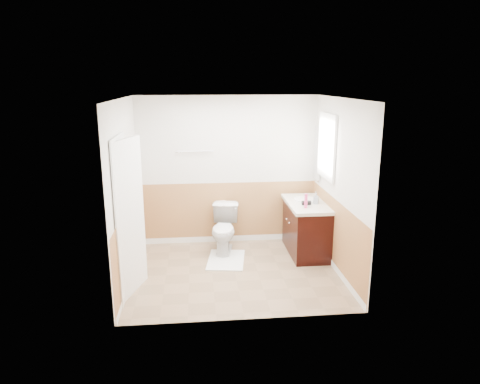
{
  "coord_description": "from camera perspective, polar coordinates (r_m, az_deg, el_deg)",
  "views": [
    {
      "loc": [
        -0.52,
        -5.85,
        2.73
      ],
      "look_at": [
        0.1,
        0.25,
        1.15
      ],
      "focal_mm": 32.51,
      "sensor_mm": 36.0,
      "label": 1
    }
  ],
  "objects": [
    {
      "name": "vanity_cabinet",
      "position": [
        7.11,
        8.67,
        -4.85
      ],
      "size": [
        0.55,
        1.1,
        0.8
      ],
      "primitive_type": "cube",
      "color": "black",
      "rests_on": "floor"
    },
    {
      "name": "hair_dryer_body",
      "position": [
        6.82,
        8.71,
        -1.41
      ],
      "size": [
        0.14,
        0.07,
        0.07
      ],
      "primitive_type": "cylinder",
      "rotation": [
        0.0,
        1.57,
        0.0
      ],
      "color": "black",
      "rests_on": "countertop"
    },
    {
      "name": "wainscot_back",
      "position": [
        7.49,
        -1.56,
        -2.86
      ],
      "size": [
        3.0,
        0.0,
        3.0
      ],
      "primitive_type": "plane",
      "rotation": [
        1.57,
        0.0,
        0.0
      ],
      "color": "#A46F41",
      "rests_on": "floor"
    },
    {
      "name": "wainscot_left",
      "position": [
        6.33,
        -14.31,
        -6.63
      ],
      "size": [
        0.0,
        2.6,
        2.6
      ],
      "primitive_type": "plane",
      "rotation": [
        1.57,
        0.0,
        1.57
      ],
      "color": "#A46F41",
      "rests_on": "floor"
    },
    {
      "name": "toilet",
      "position": [
        7.08,
        -2.08,
        -4.93
      ],
      "size": [
        0.53,
        0.8,
        0.76
      ],
      "primitive_type": "imported",
      "rotation": [
        0.0,
        0.0,
        -0.15
      ],
      "color": "white",
      "rests_on": "floor"
    },
    {
      "name": "hair_dryer_handle",
      "position": [
        6.82,
        8.47,
        -1.67
      ],
      "size": [
        0.03,
        0.03,
        0.07
      ],
      "primitive_type": "cylinder",
      "color": "black",
      "rests_on": "countertop"
    },
    {
      "name": "wall_left",
      "position": [
        6.11,
        -14.85,
        -0.05
      ],
      "size": [
        0.0,
        3.0,
        3.0
      ],
      "primitive_type": "plane",
      "rotation": [
        1.57,
        0.0,
        1.57
      ],
      "color": "silver",
      "rests_on": "floor"
    },
    {
      "name": "door_knob",
      "position": [
        6.05,
        -13.35,
        -3.05
      ],
      "size": [
        0.06,
        0.06,
        0.06
      ],
      "primitive_type": "sphere",
      "color": "silver",
      "rests_on": "door"
    },
    {
      "name": "bath_mat",
      "position": [
        6.86,
        -1.84,
        -8.9
      ],
      "size": [
        0.66,
        0.87,
        0.02
      ],
      "primitive_type": "cube",
      "rotation": [
        0.0,
        0.0,
        -0.15
      ],
      "color": "white",
      "rests_on": "floor"
    },
    {
      "name": "wall_right",
      "position": [
        6.36,
        12.88,
        0.63
      ],
      "size": [
        0.0,
        3.0,
        3.0
      ],
      "primitive_type": "plane",
      "rotation": [
        1.57,
        0.0,
        -1.57
      ],
      "color": "silver",
      "rests_on": "floor"
    },
    {
      "name": "floor",
      "position": [
        6.47,
        -0.67,
        -10.49
      ],
      "size": [
        3.0,
        3.0,
        0.0
      ],
      "primitive_type": "plane",
      "color": "#8C7051",
      "rests_on": "ground"
    },
    {
      "name": "tp_sheet",
      "position": [
        7.4,
        -2.3,
        -2.36
      ],
      "size": [
        0.1,
        0.01,
        0.16
      ],
      "primitive_type": "cube",
      "color": "white",
      "rests_on": "tp_roll"
    },
    {
      "name": "vanity_knob_right",
      "position": [
        7.09,
        6.16,
        -3.55
      ],
      "size": [
        0.03,
        0.03,
        0.03
      ],
      "primitive_type": "sphere",
      "color": "#B5B4BB",
      "rests_on": "vanity_cabinet"
    },
    {
      "name": "wall_front",
      "position": [
        4.81,
        0.67,
        -3.47
      ],
      "size": [
        3.0,
        0.0,
        3.0
      ],
      "primitive_type": "plane",
      "rotation": [
        -1.57,
        0.0,
        0.0
      ],
      "color": "silver",
      "rests_on": "floor"
    },
    {
      "name": "ceiling",
      "position": [
        5.87,
        -0.74,
        12.21
      ],
      "size": [
        3.0,
        3.0,
        0.0
      ],
      "primitive_type": "plane",
      "rotation": [
        3.14,
        0.0,
        0.0
      ],
      "color": "white",
      "rests_on": "floor"
    },
    {
      "name": "window_frame",
      "position": [
        6.81,
        11.32,
        5.9
      ],
      "size": [
        0.04,
        0.8,
        1.0
      ],
      "primitive_type": "cube",
      "color": "white",
      "rests_on": "wall_right"
    },
    {
      "name": "wainscot_front",
      "position": [
        5.1,
        0.63,
        -11.46
      ],
      "size": [
        3.0,
        0.0,
        3.0
      ],
      "primitive_type": "plane",
      "rotation": [
        -1.57,
        0.0,
        0.0
      ],
      "color": "#A46F41",
      "rests_on": "floor"
    },
    {
      "name": "door_frame",
      "position": [
        5.74,
        -15.15,
        -3.29
      ],
      "size": [
        0.02,
        0.92,
        2.1
      ],
      "primitive_type": "cube",
      "color": "white",
      "rests_on": "wall_left"
    },
    {
      "name": "tp_roll",
      "position": [
        7.37,
        -2.31,
        -1.54
      ],
      "size": [
        0.1,
        0.11,
        0.11
      ],
      "primitive_type": "cylinder",
      "rotation": [
        0.0,
        1.57,
        0.0
      ],
      "color": "white",
      "rests_on": "tp_holder_bar"
    },
    {
      "name": "lotion_bottle",
      "position": [
        6.64,
        8.65,
        -1.17
      ],
      "size": [
        0.05,
        0.05,
        0.22
      ],
      "primitive_type": "cylinder",
      "color": "#E43B7D",
      "rests_on": "countertop"
    },
    {
      "name": "vanity_knob_left",
      "position": [
        6.9,
        6.5,
        -4.06
      ],
      "size": [
        0.03,
        0.03,
        0.03
      ],
      "primitive_type": "sphere",
      "color": "silver",
      "rests_on": "vanity_cabinet"
    },
    {
      "name": "wainscot_right",
      "position": [
        6.57,
        12.42,
        -5.73
      ],
      "size": [
        0.0,
        2.6,
        2.6
      ],
      "primitive_type": "plane",
      "rotation": [
        1.57,
        0.0,
        -1.57
      ],
      "color": "#A46F41",
      "rests_on": "floor"
    },
    {
      "name": "door",
      "position": [
        5.73,
        -14.39,
        -3.38
      ],
      "size": [
        0.29,
        0.78,
        2.04
      ],
      "primitive_type": "cube",
      "rotation": [
        0.0,
        0.0,
        -0.31
      ],
      "color": "white",
      "rests_on": "wall_left"
    },
    {
      "name": "countertop",
      "position": [
        6.98,
        8.72,
        -1.56
      ],
      "size": [
        0.6,
        1.15,
        0.05
      ],
      "primitive_type": "cube",
      "color": "silver",
      "rests_on": "vanity_cabinet"
    },
    {
      "name": "soap_dispenser",
      "position": [
        6.91,
        9.96,
        -0.82
      ],
      "size": [
        0.1,
        0.1,
        0.17
      ],
      "primitive_type": "imported",
      "rotation": [
        0.0,
        0.0,
        -0.43
      ],
      "color": "#929AA4",
      "rests_on": "countertop"
    },
    {
      "name": "sink_basin",
      "position": [
        7.11,
        8.52,
        -0.95
      ],
      "size": [
        0.36,
        0.36,
        0.02
      ],
      "primitive_type": "cylinder",
      "color": "white",
      "rests_on": "countertop"
    },
    {
      "name": "faucet",
      "position": [
        7.14,
        9.93,
        -0.45
      ],
      "size": [
        0.02,
        0.02,
        0.14
      ],
      "primitive_type": "cylinder",
      "color": "silver",
      "rests_on": "countertop"
    },
    {
      "name": "mirror_panel",
      "position": [
        7.32,
        10.13,
        4.96
      ],
      "size": [
        0.02,
        0.35,
        0.9
      ],
      "primitive_type": "cube",
      "color": "silver",
      "rests_on": "wall_right"
    },
    {
      "name": "tp_holder_bar",
      "position": [
        7.37,
        -2.31,
        -1.54
      ],
      "size": [
        0.14,
        0.02,
        0.02
      ],
      "primitive_type": "cylinder",
      "rotation": [
        0.0,
        1.57,
        0.0
      ],
      "color": "silver",
      "rests_on": "wall_back"
    },
    {
      "name": "window_glass",
      "position": [
        6.81,
        11.45,
        5.9
      ],
      "size": [
        0.01,
        0.7,
        0.9
      ],
      "primitive_type": "cube",
      "color": "white",
      "rests_on": "wall_right"
    },
    {
      "name": "towel_bar",
      "position": [
        7.18,
        -6.0,
        5.33
      ],
      "size": [
        0.62,
        0.02,
        0.02
      ],
      "primitive_type": "cylinder",
      "rotation": [
        0.0,
        1.57,
        0.0
      ],
      "color": "silver",
      "rests_on": "wall_back"
    },
    {
      "name": "wall_back",
      "position": [
        7.32,
        -1.61,
        2.78
      ],
      "size": [
        3.0,
        0.0,
        3.0
      ],
      "primitive_type": "plane",
      "rotation": [
        1.57,
        0.0,
        0.0
      ],
      "color": "silver",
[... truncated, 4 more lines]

